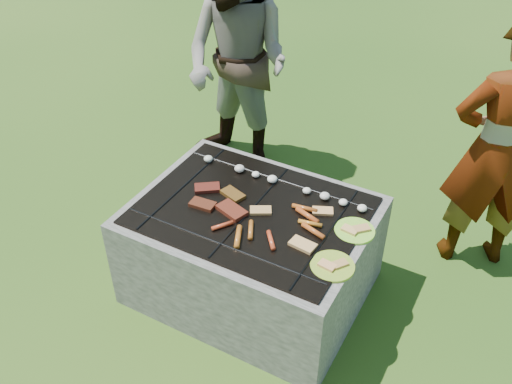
{
  "coord_description": "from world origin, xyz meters",
  "views": [
    {
      "loc": [
        1.2,
        -2.12,
        2.59
      ],
      "look_at": [
        0.0,
        0.05,
        0.7
      ],
      "focal_mm": 40.0,
      "sensor_mm": 36.0,
      "label": 1
    }
  ],
  "objects_px": {
    "cook": "(498,151)",
    "bystander": "(237,63)",
    "plate_near": "(332,266)",
    "fire_pit": "(252,253)",
    "plate_far": "(355,231)"
  },
  "relations": [
    {
      "from": "cook",
      "to": "plate_near",
      "type": "bearing_deg",
      "value": 37.81
    },
    {
      "from": "plate_far",
      "to": "bystander",
      "type": "height_order",
      "value": "bystander"
    },
    {
      "from": "cook",
      "to": "bystander",
      "type": "height_order",
      "value": "bystander"
    },
    {
      "from": "fire_pit",
      "to": "plate_far",
      "type": "bearing_deg",
      "value": 11.3
    },
    {
      "from": "plate_near",
      "to": "cook",
      "type": "bearing_deg",
      "value": 64.88
    },
    {
      "from": "fire_pit",
      "to": "bystander",
      "type": "xyz_separation_m",
      "value": [
        -0.74,
        1.12,
        0.59
      ]
    },
    {
      "from": "plate_far",
      "to": "plate_near",
      "type": "bearing_deg",
      "value": -90.13
    },
    {
      "from": "plate_far",
      "to": "fire_pit",
      "type": "bearing_deg",
      "value": -168.7
    },
    {
      "from": "bystander",
      "to": "fire_pit",
      "type": "bearing_deg",
      "value": -47.33
    },
    {
      "from": "plate_near",
      "to": "bystander",
      "type": "height_order",
      "value": "bystander"
    },
    {
      "from": "fire_pit",
      "to": "cook",
      "type": "distance_m",
      "value": 1.53
    },
    {
      "from": "bystander",
      "to": "cook",
      "type": "bearing_deg",
      "value": 3.43
    },
    {
      "from": "plate_near",
      "to": "bystander",
      "type": "distance_m",
      "value": 1.87
    },
    {
      "from": "cook",
      "to": "bystander",
      "type": "bearing_deg",
      "value": -32.77
    },
    {
      "from": "fire_pit",
      "to": "plate_near",
      "type": "bearing_deg",
      "value": -18.65
    }
  ]
}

